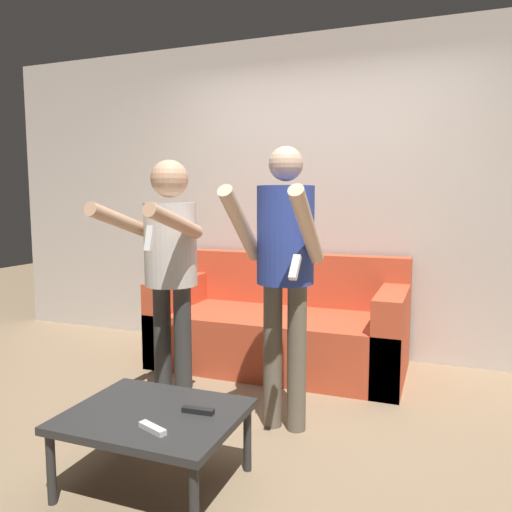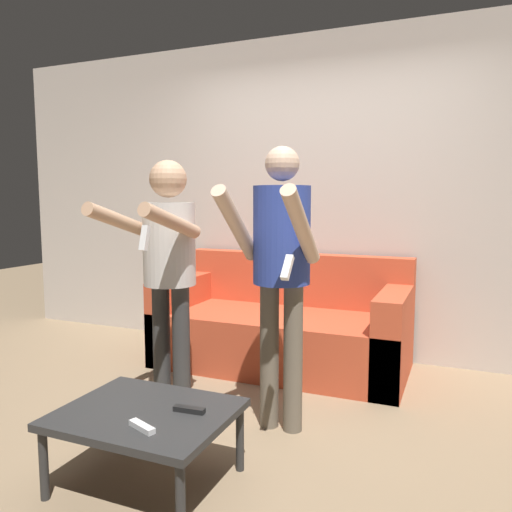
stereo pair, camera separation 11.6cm
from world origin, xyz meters
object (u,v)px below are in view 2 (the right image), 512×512
object	(u,v)px
coffee_table	(146,418)
remote_far	(189,410)
person_standing_right	(281,257)
person_standing_left	(168,256)
remote_near	(142,427)
couch	(283,329)

from	to	relation	value
coffee_table	remote_far	distance (m)	0.21
person_standing_right	coffee_table	distance (m)	1.10
person_standing_right	coffee_table	xyz separation A→B (m)	(-0.38, -0.77, -0.68)
person_standing_left	remote_near	world-z (taller)	person_standing_left
person_standing_right	coffee_table	size ratio (longest dim) A/B	2.07
person_standing_right	remote_far	size ratio (longest dim) A/B	10.62
person_standing_right	remote_near	bearing A→B (deg)	-106.67
coffee_table	remote_far	bearing A→B (deg)	17.08
couch	coffee_table	size ratio (longest dim) A/B	2.49
remote_near	remote_far	world-z (taller)	same
coffee_table	person_standing_right	bearing A→B (deg)	63.78
remote_near	couch	bearing A→B (deg)	92.53
person_standing_left	remote_far	bearing A→B (deg)	-51.90
couch	remote_far	world-z (taller)	couch
couch	remote_far	bearing A→B (deg)	-84.06
remote_near	person_standing_left	bearing A→B (deg)	116.11
person_standing_right	coffee_table	bearing A→B (deg)	-116.22
remote_near	person_standing_right	bearing A→B (deg)	73.33
person_standing_right	remote_near	distance (m)	1.16
couch	person_standing_left	distance (m)	1.33
remote_far	couch	bearing A→B (deg)	95.94
couch	coffee_table	xyz separation A→B (m)	(-0.01, -1.84, 0.03)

